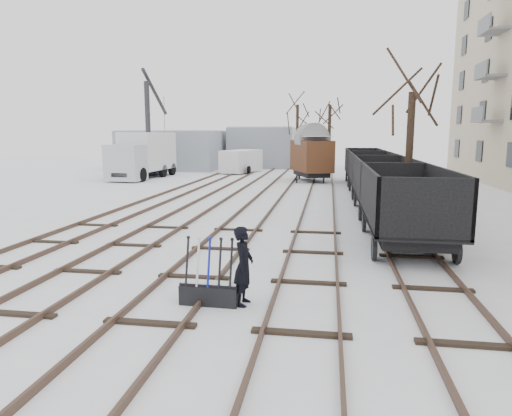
{
  "coord_description": "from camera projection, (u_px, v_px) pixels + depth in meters",
  "views": [
    {
      "loc": [
        3.43,
        -11.12,
        3.75
      ],
      "look_at": [
        0.98,
        4.26,
        1.2
      ],
      "focal_mm": 32.0,
      "sensor_mm": 36.0,
      "label": 1
    }
  ],
  "objects": [
    {
      "name": "tree_near",
      "position": [
        409.0,
        159.0,
        18.68
      ],
      "size": [
        0.3,
        0.3,
        5.4
      ],
      "primitive_type": "cylinder",
      "color": "black",
      "rests_on": "ground"
    },
    {
      "name": "shed_right",
      "position": [
        262.0,
        147.0,
        51.22
      ],
      "size": [
        7.0,
        6.0,
        4.5
      ],
      "color": "#969FA9",
      "rests_on": "ground"
    },
    {
      "name": "shed_left",
      "position": [
        174.0,
        150.0,
        48.75
      ],
      "size": [
        10.0,
        8.0,
        4.1
      ],
      "color": "#969FA9",
      "rests_on": "ground"
    },
    {
      "name": "freight_wagon_d",
      "position": [
        364.0,
        171.0,
        34.01
      ],
      "size": [
        2.55,
        6.39,
        2.61
      ],
      "color": "black",
      "rests_on": "ground"
    },
    {
      "name": "box_van_wagon",
      "position": [
        311.0,
        155.0,
        36.08
      ],
      "size": [
        3.9,
        5.21,
        3.55
      ],
      "rotation": [
        0.0,
        0.0,
        0.35
      ],
      "color": "black",
      "rests_on": "ground"
    },
    {
      "name": "freight_wagon_c",
      "position": [
        371.0,
        179.0,
        27.77
      ],
      "size": [
        2.55,
        6.39,
        2.61
      ],
      "color": "black",
      "rests_on": "ground"
    },
    {
      "name": "ground",
      "position": [
        194.0,
        278.0,
        11.98
      ],
      "size": [
        120.0,
        120.0,
        0.0
      ],
      "primitive_type": "plane",
      "color": "white",
      "rests_on": "ground"
    },
    {
      "name": "worker",
      "position": [
        244.0,
        266.0,
        9.98
      ],
      "size": [
        0.45,
        0.66,
        1.76
      ],
      "primitive_type": "imported",
      "rotation": [
        0.0,
        0.0,
        1.53
      ],
      "color": "black",
      "rests_on": "ground"
    },
    {
      "name": "tree_far_right",
      "position": [
        329.0,
        140.0,
        42.53
      ],
      "size": [
        0.3,
        0.3,
        6.37
      ],
      "primitive_type": "cylinder",
      "color": "black",
      "rests_on": "ground"
    },
    {
      "name": "panel_van",
      "position": [
        241.0,
        161.0,
        43.68
      ],
      "size": [
        3.53,
        5.37,
        2.18
      ],
      "rotation": [
        0.0,
        0.0,
        -0.31
      ],
      "color": "silver",
      "rests_on": "ground"
    },
    {
      "name": "ground_frame",
      "position": [
        210.0,
        292.0,
        10.1
      ],
      "size": [
        1.31,
        0.46,
        1.49
      ],
      "rotation": [
        0.0,
        0.0,
        -0.03
      ],
      "color": "black",
      "rests_on": "ground"
    },
    {
      "name": "freight_wagon_a",
      "position": [
        405.0,
        216.0,
        15.29
      ],
      "size": [
        2.55,
        6.39,
        2.61
      ],
      "color": "black",
      "rests_on": "ground"
    },
    {
      "name": "lorry",
      "position": [
        143.0,
        155.0,
        38.45
      ],
      "size": [
        3.12,
        8.59,
        3.84
      ],
      "rotation": [
        0.0,
        0.0,
        -0.06
      ],
      "color": "black",
      "rests_on": "ground"
    },
    {
      "name": "tracks",
      "position": [
        265.0,
        201.0,
        25.29
      ],
      "size": [
        13.9,
        52.0,
        0.16
      ],
      "color": "black",
      "rests_on": "ground"
    },
    {
      "name": "tree_far_left",
      "position": [
        297.0,
        138.0,
        46.65
      ],
      "size": [
        0.3,
        0.3,
        6.63
      ],
      "primitive_type": "cylinder",
      "color": "black",
      "rests_on": "ground"
    },
    {
      "name": "freight_wagon_b",
      "position": [
        383.0,
        192.0,
        21.53
      ],
      "size": [
        2.55,
        6.39,
        2.61
      ],
      "color": "black",
      "rests_on": "ground"
    },
    {
      "name": "crane",
      "position": [
        150.0,
        148.0,
        41.68
      ],
      "size": [
        1.91,
        5.49,
        9.44
      ],
      "rotation": [
        0.0,
        0.0,
        -0.02
      ],
      "color": "#28282D",
      "rests_on": "ground"
    }
  ]
}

